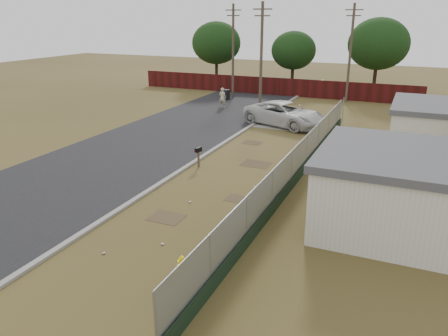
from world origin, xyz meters
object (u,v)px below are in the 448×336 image
at_px(fire_hydrant, 182,267).
at_px(mailbox, 198,152).
at_px(pedestrian, 222,98).
at_px(trash_bin, 226,94).
at_px(pickup_truck, 285,114).

relative_size(fire_hydrant, mailbox, 0.69).
distance_m(fire_hydrant, mailbox, 10.75).
distance_m(mailbox, pedestrian, 16.54).
bearing_deg(trash_bin, mailbox, -70.88).
xyz_separation_m(mailbox, pedestrian, (-5.44, 15.62, -0.00)).
height_order(fire_hydrant, mailbox, mailbox).
bearing_deg(pickup_truck, mailbox, -168.02).
distance_m(pedestrian, trash_bin, 3.99).
bearing_deg(pedestrian, mailbox, 106.32).
bearing_deg(pickup_truck, trash_bin, 66.17).
relative_size(pickup_truck, pedestrian, 3.59).
height_order(pedestrian, trash_bin, pedestrian).
xyz_separation_m(fire_hydrant, mailbox, (-4.35, 9.81, 0.53)).
bearing_deg(mailbox, trash_bin, 109.12).
relative_size(fire_hydrant, pickup_truck, 0.12).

